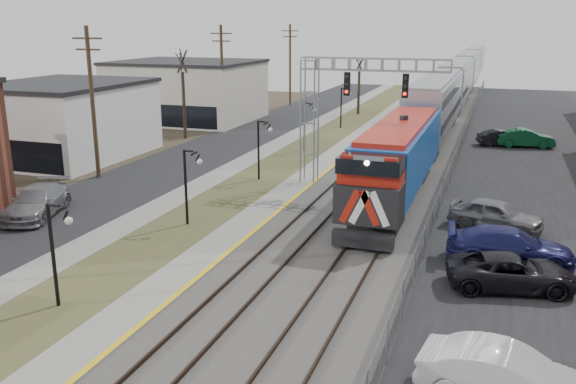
% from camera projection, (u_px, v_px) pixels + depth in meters
% --- Properties ---
extents(street_west, '(7.00, 120.00, 0.04)m').
position_uv_depth(street_west, '(205.00, 152.00, 49.51)').
color(street_west, black).
rests_on(street_west, ground).
extents(sidewalk, '(2.00, 120.00, 0.08)m').
position_uv_depth(sidewalk, '(256.00, 156.00, 48.08)').
color(sidewalk, gray).
rests_on(sidewalk, ground).
extents(grass_median, '(4.00, 120.00, 0.06)m').
position_uv_depth(grass_median, '(292.00, 158.00, 47.14)').
color(grass_median, '#444927').
rests_on(grass_median, ground).
extents(platform, '(2.00, 120.00, 0.24)m').
position_uv_depth(platform, '(330.00, 160.00, 46.16)').
color(platform, gray).
rests_on(platform, ground).
extents(ballast_bed, '(8.00, 120.00, 0.20)m').
position_uv_depth(ballast_bed, '(396.00, 165.00, 44.59)').
color(ballast_bed, '#595651').
rests_on(ballast_bed, ground).
extents(parking_lot, '(16.00, 120.00, 0.04)m').
position_uv_depth(parking_lot, '(575.00, 179.00, 40.82)').
color(parking_lot, black).
rests_on(parking_lot, ground).
extents(platform_edge, '(0.24, 120.00, 0.01)m').
position_uv_depth(platform_edge, '(341.00, 159.00, 45.85)').
color(platform_edge, gold).
rests_on(platform_edge, platform).
extents(track_near, '(1.58, 120.00, 0.15)m').
position_uv_depth(track_near, '(369.00, 161.00, 45.18)').
color(track_near, '#2D2119').
rests_on(track_near, ballast_bed).
extents(track_far, '(1.58, 120.00, 0.15)m').
position_uv_depth(track_far, '(417.00, 164.00, 44.07)').
color(track_far, '#2D2119').
rests_on(track_far, ballast_bed).
extents(train, '(3.00, 108.65, 5.33)m').
position_uv_depth(train, '(458.00, 81.00, 77.76)').
color(train, '#1553AE').
rests_on(train, ground).
extents(signal_gantry, '(9.00, 1.07, 8.15)m').
position_uv_depth(signal_gantry, '(336.00, 99.00, 37.62)').
color(signal_gantry, gray).
rests_on(signal_gantry, ground).
extents(lampposts, '(0.14, 62.14, 4.00)m').
position_uv_depth(lampposts, '(189.00, 187.00, 31.39)').
color(lampposts, black).
rests_on(lampposts, ground).
extents(utility_poles, '(0.28, 80.28, 10.00)m').
position_uv_depth(utility_poles, '(93.00, 104.00, 40.02)').
color(utility_poles, '#4C3823').
rests_on(utility_poles, ground).
extents(fence, '(0.04, 120.00, 1.60)m').
position_uv_depth(fence, '(455.00, 160.00, 43.08)').
color(fence, gray).
rests_on(fence, ground).
extents(buildings_west, '(14.00, 67.00, 7.00)m').
position_uv_depth(buildings_west, '(8.00, 130.00, 41.88)').
color(buildings_west, beige).
rests_on(buildings_west, ground).
extents(bare_trees, '(12.30, 42.30, 5.95)m').
position_uv_depth(bare_trees, '(212.00, 112.00, 52.72)').
color(bare_trees, '#382D23').
rests_on(bare_trees, ground).
extents(car_lot_b, '(5.00, 2.36, 1.59)m').
position_uv_depth(car_lot_b, '(507.00, 379.00, 16.59)').
color(car_lot_b, white).
rests_on(car_lot_b, ground).
extents(car_lot_c, '(5.37, 3.31, 1.39)m').
position_uv_depth(car_lot_c, '(512.00, 273.00, 23.87)').
color(car_lot_c, black).
rests_on(car_lot_c, ground).
extents(car_lot_d, '(5.52, 2.62, 1.55)m').
position_uv_depth(car_lot_d, '(510.00, 247.00, 26.40)').
color(car_lot_d, '#16164D').
rests_on(car_lot_d, ground).
extents(car_lot_e, '(4.92, 2.95, 1.57)m').
position_uv_depth(car_lot_e, '(496.00, 215.00, 30.69)').
color(car_lot_e, slate).
rests_on(car_lot_e, ground).
extents(car_lot_f, '(4.82, 2.24, 1.53)m').
position_uv_depth(car_lot_f, '(525.00, 138.00, 51.23)').
color(car_lot_f, '#0E4727').
rests_on(car_lot_f, ground).
extents(car_street_b, '(3.80, 5.88, 1.59)m').
position_uv_depth(car_street_b, '(37.00, 202.00, 32.91)').
color(car_street_b, slate).
rests_on(car_street_b, ground).
extents(car_lot_g, '(4.27, 2.60, 1.33)m').
position_uv_depth(car_lot_g, '(502.00, 138.00, 51.89)').
color(car_lot_g, black).
rests_on(car_lot_g, ground).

